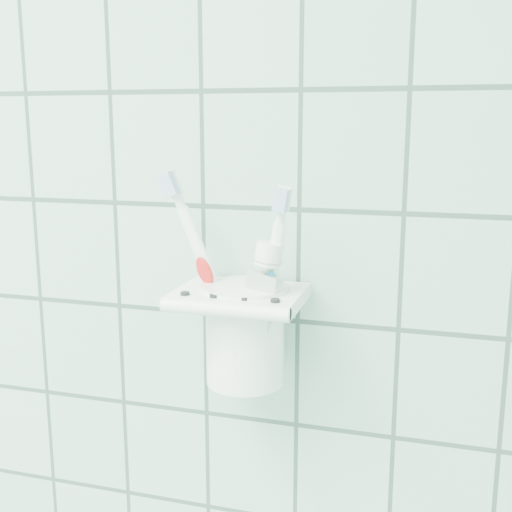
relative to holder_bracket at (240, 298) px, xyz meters
The scene contains 6 objects.
holder_bracket is the anchor object (origin of this frame).
cup 0.03m from the holder_bracket, 46.45° to the left, with size 0.08×0.08×0.09m.
toothbrush_pink 0.03m from the holder_bracket, 74.23° to the left, with size 0.08×0.02×0.20m.
toothbrush_blue 0.04m from the holder_bracket, 39.18° to the left, with size 0.03×0.09×0.22m.
toothbrush_orange 0.02m from the holder_bracket, 31.43° to the left, with size 0.04×0.03×0.18m.
toothpaste_tube 0.02m from the holder_bracket, 44.96° to the right, with size 0.05×0.04×0.13m.
Camera 1 is at (0.81, 0.61, 1.44)m, focal length 45.00 mm.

